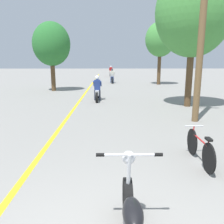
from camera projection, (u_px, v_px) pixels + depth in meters
The scene contains 9 objects.
lane_stripe_center at pixel (82, 98), 14.50m from camera, with size 0.14×48.00×0.01m, color yellow.
utility_pole at pixel (203, 15), 8.26m from camera, with size 1.10×0.24×7.48m.
roadside_tree_right_near at pixel (194, 13), 11.03m from camera, with size 3.57×3.22×6.51m.
roadside_tree_right_far at pixel (160, 40), 21.47m from camera, with size 2.72×2.45×5.66m.
roadside_tree_left at pixel (51, 44), 17.14m from camera, with size 2.72×2.45×4.97m.
motorcycle_rider_lead at pixel (97, 91), 13.64m from camera, with size 0.50×2.09×1.43m.
motorcycle_rider_mid at pixel (112, 78), 23.82m from camera, with size 0.50×2.07×1.41m.
motorcycle_rider_far at pixel (111, 72), 33.28m from camera, with size 0.50×1.98×1.44m.
bicycle_parked at pixel (200, 148), 5.36m from camera, with size 0.44×1.66×0.75m.
Camera 1 is at (0.03, -2.03, 2.32)m, focal length 38.00 mm.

